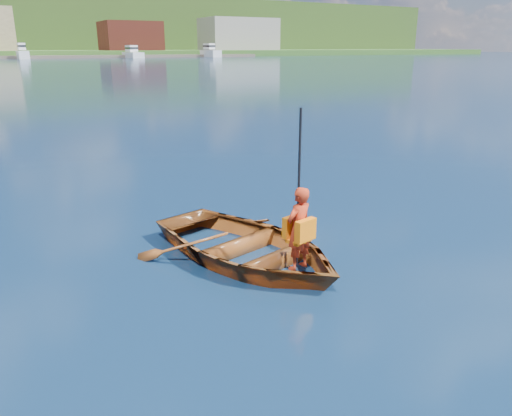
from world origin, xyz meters
TOP-DOWN VIEW (x-y plane):
  - ground at (0.00, 0.00)m, footprint 600.00×600.00m
  - rowboat at (0.55, -0.80)m, footprint 3.28×3.96m
  - child_paddler at (0.93, -1.63)m, footprint 0.49×0.42m

SIDE VIEW (x-z plane):
  - ground at x=0.00m, z-range 0.00..0.00m
  - rowboat at x=0.55m, z-range -0.15..0.56m
  - child_paddler at x=0.93m, z-range -0.41..1.80m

